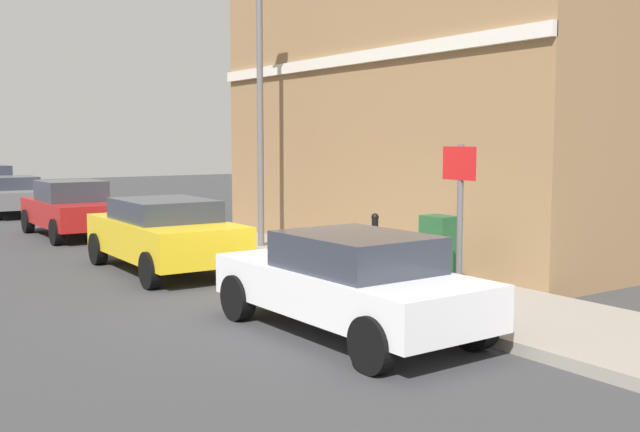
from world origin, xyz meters
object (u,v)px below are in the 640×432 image
at_px(car_white, 349,281).
at_px(bollard_near_cabinet, 375,240).
at_px(car_grey, 12,195).
at_px(street_sign, 460,204).
at_px(lamppost, 260,104).
at_px(utility_cabinet, 439,254).
at_px(car_yellow, 165,233).
at_px(car_red, 72,208).

height_order(car_white, bollard_near_cabinet, car_white).
relative_size(car_grey, street_sign, 1.82).
relative_size(car_grey, lamppost, 0.73).
xyz_separation_m(utility_cabinet, street_sign, (-1.19, -1.63, 0.98)).
xyz_separation_m(car_grey, lamppost, (2.78, -11.94, 2.62)).
distance_m(car_grey, utility_cabinet, 17.83).
xyz_separation_m(car_yellow, bollard_near_cabinet, (2.87, -2.82, -0.04)).
xyz_separation_m(bollard_near_cabinet, street_sign, (-1.29, -3.41, 0.96)).
bearing_deg(car_white, street_sign, -111.42).
bearing_deg(utility_cabinet, bollard_near_cabinet, 86.78).
xyz_separation_m(car_grey, street_sign, (1.64, -19.24, 0.98)).
bearing_deg(lamppost, car_yellow, -158.56).
relative_size(car_white, lamppost, 0.71).
height_order(car_yellow, car_grey, car_yellow).
bearing_deg(lamppost, utility_cabinet, -89.51).
xyz_separation_m(car_grey, utility_cabinet, (2.83, -17.61, 0.00)).
xyz_separation_m(car_white, car_grey, (-0.21, 18.72, -0.02)).
relative_size(bollard_near_cabinet, lamppost, 0.18).
distance_m(bollard_near_cabinet, lamppost, 4.68).
relative_size(car_white, car_yellow, 1.00).
bearing_deg(car_red, car_yellow, 179.90).
xyz_separation_m(car_yellow, car_red, (0.01, 6.22, -0.00)).
bearing_deg(car_red, lamppost, -152.23).
height_order(car_grey, bollard_near_cabinet, car_grey).
bearing_deg(lamppost, car_grey, 103.10).
xyz_separation_m(car_white, lamppost, (2.57, 6.78, 2.60)).
bearing_deg(bollard_near_cabinet, utility_cabinet, -93.22).
xyz_separation_m(car_red, lamppost, (2.71, -5.15, 2.56)).
distance_m(car_yellow, bollard_near_cabinet, 4.03).
xyz_separation_m(car_yellow, lamppost, (2.72, 1.07, 2.56)).
relative_size(car_yellow, car_grey, 0.98).
height_order(car_white, utility_cabinet, car_white).
distance_m(car_white, car_red, 11.93).
distance_m(car_red, car_grey, 6.79).
xyz_separation_m(car_white, car_yellow, (-0.16, 5.71, 0.04)).
bearing_deg(car_red, car_white, -179.30).
height_order(car_yellow, bollard_near_cabinet, car_yellow).
xyz_separation_m(car_white, street_sign, (1.43, -0.52, 0.96)).
relative_size(car_red, lamppost, 0.70).
height_order(car_red, street_sign, street_sign).
relative_size(utility_cabinet, street_sign, 0.50).
bearing_deg(car_red, street_sign, -172.81).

